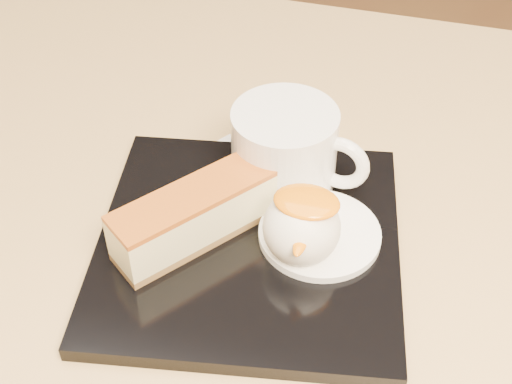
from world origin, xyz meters
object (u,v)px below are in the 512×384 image
(dessert_plate, at_px, (249,243))
(cheesecake, at_px, (200,212))
(saucer, at_px, (283,185))
(ice_cream_scoop, at_px, (302,227))
(coffee_cup, at_px, (287,148))
(table, at_px, (215,376))

(dessert_plate, distance_m, cheesecake, 0.04)
(saucer, bearing_deg, ice_cream_scoop, -67.23)
(coffee_cup, bearing_deg, saucer, -180.00)
(dessert_plate, bearing_deg, coffee_cup, 81.36)
(cheesecake, xyz_separation_m, coffee_cup, (0.05, 0.07, 0.01))
(ice_cream_scoop, bearing_deg, coffee_cup, 111.48)
(saucer, bearing_deg, coffee_cup, -7.29)
(coffee_cup, bearing_deg, table, -105.82)
(ice_cream_scoop, distance_m, saucer, 0.09)
(dessert_plate, bearing_deg, ice_cream_scoop, -7.13)
(dessert_plate, distance_m, saucer, 0.07)
(table, xyz_separation_m, ice_cream_scoop, (0.07, 0.01, 0.19))
(ice_cream_scoop, bearing_deg, table, -168.59)
(cheesecake, relative_size, coffee_cup, 1.17)
(table, xyz_separation_m, coffee_cup, (0.04, 0.09, 0.20))
(table, relative_size, dessert_plate, 3.64)
(dessert_plate, height_order, saucer, dessert_plate)
(dessert_plate, relative_size, coffee_cup, 2.00)
(cheesecake, distance_m, ice_cream_scoop, 0.08)
(table, distance_m, cheesecake, 0.19)
(table, xyz_separation_m, dessert_plate, (0.03, 0.02, 0.16))
(coffee_cup, bearing_deg, ice_cream_scoop, -61.24)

